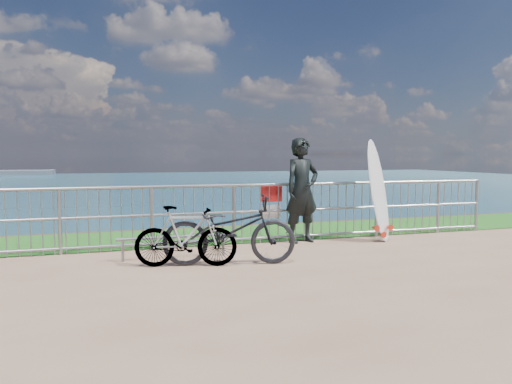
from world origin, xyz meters
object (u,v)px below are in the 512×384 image
object	(u,v)px
surfer	(302,190)
bicycle_near	(229,230)
bicycle_far	(186,236)
surfboard	(379,194)

from	to	relation	value
surfer	bicycle_near	distance (m)	2.35
surfer	bicycle_far	xyz separation A→B (m)	(-2.46, -1.37, -0.53)
bicycle_near	bicycle_far	size ratio (longest dim) A/B	1.32
surfer	bicycle_near	xyz separation A→B (m)	(-1.81, -1.43, -0.46)
surfboard	bicycle_near	xyz separation A→B (m)	(-3.26, -1.10, -0.38)
surfer	surfboard	world-z (taller)	surfer
surfboard	bicycle_far	xyz separation A→B (m)	(-3.91, -1.04, -0.45)
surfer	bicycle_far	distance (m)	2.87
surfer	bicycle_far	bearing A→B (deg)	-163.38
bicycle_near	bicycle_far	xyz separation A→B (m)	(-0.65, 0.06, -0.07)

